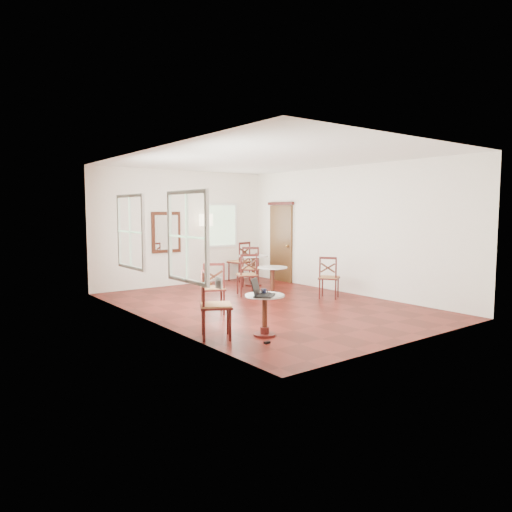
{
  "coord_description": "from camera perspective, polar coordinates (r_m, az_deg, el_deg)",
  "views": [
    {
      "loc": [
        -5.98,
        -7.58,
        1.94
      ],
      "look_at": [
        0.0,
        0.3,
        1.0
      ],
      "focal_mm": 33.15,
      "sensor_mm": 36.0,
      "label": 1
    }
  ],
  "objects": [
    {
      "name": "cafe_table_near",
      "position": [
        7.4,
        1.05,
        -6.57
      ],
      "size": [
        0.62,
        0.62,
        0.65
      ],
      "color": "#4A1612",
      "rests_on": "ground"
    },
    {
      "name": "navy_mug",
      "position": [
        7.34,
        0.96,
        -4.32
      ],
      "size": [
        0.12,
        0.08,
        0.09
      ],
      "color": "#0F1534",
      "rests_on": "cafe_table_near"
    },
    {
      "name": "chair_near_a",
      "position": [
        8.99,
        -5.22,
        -3.87
      ],
      "size": [
        0.6,
        0.6,
        0.99
      ],
      "rotation": [
        0.0,
        0.0,
        2.71
      ],
      "color": "#4A1612",
      "rests_on": "ground"
    },
    {
      "name": "laptop",
      "position": [
        7.21,
        0.58,
        -4.34
      ],
      "size": [
        0.48,
        0.48,
        0.27
      ],
      "rotation": [
        0.0,
        0.0,
        0.7
      ],
      "color": "black",
      "rests_on": "cafe_table_near"
    },
    {
      "name": "room_shell",
      "position": [
        9.83,
        -0.19,
        5.14
      ],
      "size": [
        5.02,
        7.02,
        3.01
      ],
      "color": "white",
      "rests_on": "ground"
    },
    {
      "name": "chair_back_a",
      "position": [
        13.18,
        -1.95,
        -0.65
      ],
      "size": [
        0.59,
        0.59,
        1.09
      ],
      "rotation": [
        0.0,
        0.0,
        3.34
      ],
      "color": "#4A1612",
      "rests_on": "ground"
    },
    {
      "name": "water_glass",
      "position": [
        7.24,
        0.75,
        -4.42
      ],
      "size": [
        0.06,
        0.06,
        0.1
      ],
      "primitive_type": "cylinder",
      "color": "white",
      "rests_on": "cafe_table_near"
    },
    {
      "name": "chair_back_b",
      "position": [
        11.88,
        -0.72,
        -1.46
      ],
      "size": [
        0.67,
        0.67,
        1.03
      ],
      "rotation": [
        0.0,
        0.0,
        -0.71
      ],
      "color": "#4A1612",
      "rests_on": "ground"
    },
    {
      "name": "mouse",
      "position": [
        7.38,
        1.53,
        -4.5
      ],
      "size": [
        0.1,
        0.08,
        0.03
      ],
      "primitive_type": "ellipsoid",
      "rotation": [
        0.0,
        0.0,
        -0.28
      ],
      "color": "black",
      "rests_on": "cafe_table_near"
    },
    {
      "name": "chair_mid_b",
      "position": [
        10.66,
        8.79,
        -2.56
      ],
      "size": [
        0.6,
        0.6,
        0.94
      ],
      "rotation": [
        0.0,
        0.0,
        2.18
      ],
      "color": "#4A1612",
      "rests_on": "ground"
    },
    {
      "name": "cafe_table_mid",
      "position": [
        10.59,
        2.01,
        -2.75
      ],
      "size": [
        0.66,
        0.66,
        0.7
      ],
      "color": "#4A1612",
      "rests_on": "ground"
    },
    {
      "name": "chair_mid_a",
      "position": [
        10.89,
        -1.08,
        -2.26
      ],
      "size": [
        0.58,
        0.58,
        0.97
      ],
      "rotation": [
        0.0,
        0.0,
        2.76
      ],
      "color": "#4A1612",
      "rests_on": "ground"
    },
    {
      "name": "ground",
      "position": [
        9.85,
        1.06,
        -5.94
      ],
      "size": [
        7.0,
        7.0,
        0.0
      ],
      "primitive_type": "plane",
      "color": "#59150F",
      "rests_on": "ground"
    },
    {
      "name": "cafe_table_back",
      "position": [
        12.3,
        -0.32,
        -1.33
      ],
      "size": [
        0.75,
        0.75,
        0.79
      ],
      "color": "#4A1612",
      "rests_on": "ground"
    },
    {
      "name": "chair_near_b",
      "position": [
        7.26,
        -5.07,
        -5.91
      ],
      "size": [
        0.65,
        0.65,
        1.04
      ],
      "rotation": [
        0.0,
        0.0,
        1.07
      ],
      "color": "#4A1612",
      "rests_on": "ground"
    },
    {
      "name": "power_adapter",
      "position": [
        7.05,
        1.34,
        -10.39
      ],
      "size": [
        0.09,
        0.05,
        0.04
      ],
      "primitive_type": "cube",
      "color": "black",
      "rests_on": "ground"
    },
    {
      "name": "floor_lamp",
      "position": [
        12.54,
        -6.06,
        3.79
      ],
      "size": [
        0.36,
        0.36,
        1.87
      ],
      "color": "#BF8C3F",
      "rests_on": "ground"
    }
  ]
}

